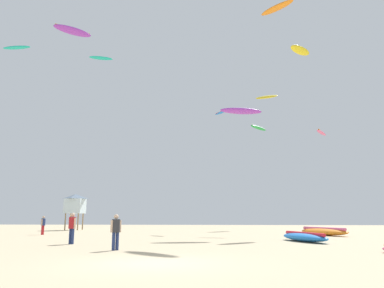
{
  "coord_description": "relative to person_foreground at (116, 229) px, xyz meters",
  "views": [
    {
      "loc": [
        2.34,
        -12.61,
        1.5
      ],
      "look_at": [
        0.0,
        15.51,
        7.03
      ],
      "focal_mm": 34.88,
      "sensor_mm": 36.0,
      "label": 1
    }
  ],
  "objects": [
    {
      "name": "kite_aloft_6",
      "position": [
        9.86,
        22.22,
        13.42
      ],
      "size": [
        2.52,
        1.44,
        0.58
      ],
      "color": "yellow"
    },
    {
      "name": "kite_aloft_3",
      "position": [
        13.26,
        20.07,
        17.74
      ],
      "size": [
        2.85,
        2.75,
        0.77
      ],
      "color": "yellow"
    },
    {
      "name": "kite_aloft_5",
      "position": [
        -9.22,
        14.72,
        18.12
      ],
      "size": [
        3.44,
        3.16,
        0.61
      ],
      "color": "purple"
    },
    {
      "name": "kite_aloft_1",
      "position": [
        6.6,
        13.71,
        9.45
      ],
      "size": [
        3.82,
        1.94,
        0.52
      ],
      "color": "purple"
    },
    {
      "name": "kite_aloft_0",
      "position": [
        16.46,
        26.08,
        10.18
      ],
      "size": [
        2.11,
        3.0,
        0.63
      ],
      "color": "#E5598C"
    },
    {
      "name": "kite_aloft_4",
      "position": [
        -16.89,
        18.29,
        18.41
      ],
      "size": [
        3.17,
        1.07,
        0.47
      ],
      "color": "#19B29E"
    },
    {
      "name": "kite_aloft_2",
      "position": [
        -10.67,
        27.16,
        20.92
      ],
      "size": [
        3.11,
        1.76,
        0.34
      ],
      "color": "#19B29E"
    },
    {
      "name": "kite_aloft_9",
      "position": [
        10.26,
        15.11,
        19.81
      ],
      "size": [
        3.27,
        3.16,
        0.44
      ],
      "color": "orange"
    },
    {
      "name": "kite_grounded_near",
      "position": [
        9.92,
        6.94,
        -0.67
      ],
      "size": [
        2.77,
        5.02,
        0.57
      ],
      "color": "blue",
      "rests_on": "ground"
    },
    {
      "name": "lifeguard_tower",
      "position": [
        -12.46,
        25.88,
        2.11
      ],
      "size": [
        2.3,
        2.3,
        4.15
      ],
      "color": "#8C704C",
      "rests_on": "ground"
    },
    {
      "name": "kite_aloft_7",
      "position": [
        9.88,
        32.57,
        12.44
      ],
      "size": [
        3.02,
        3.7,
        0.63
      ],
      "color": "green"
    },
    {
      "name": "kite_aloft_8",
      "position": [
        4.91,
        23.52,
        12.15
      ],
      "size": [
        1.82,
        2.08,
        0.36
      ],
      "color": "blue"
    },
    {
      "name": "person_left",
      "position": [
        -10.5,
        14.27,
        -0.02
      ],
      "size": [
        0.36,
        0.52,
        1.58
      ],
      "rotation": [
        0.0,
        0.0,
        3.06
      ],
      "color": "#B21E23",
      "rests_on": "ground"
    },
    {
      "name": "kite_grounded_mid",
      "position": [
        13.2,
        15.2,
        -0.63
      ],
      "size": [
        3.76,
        5.58,
        0.7
      ],
      "color": "orange",
      "rests_on": "ground"
    },
    {
      "name": "person_foreground",
      "position": [
        0.0,
        0.0,
        0.0
      ],
      "size": [
        0.42,
        0.4,
        1.62
      ],
      "rotation": [
        0.0,
        0.0,
        5.46
      ],
      "color": "navy",
      "rests_on": "ground"
    },
    {
      "name": "person_midground",
      "position": [
        -3.59,
        3.67,
        0.06
      ],
      "size": [
        0.51,
        0.39,
        1.73
      ],
      "rotation": [
        0.0,
        0.0,
        4.19
      ],
      "color": "navy",
      "rests_on": "ground"
    },
    {
      "name": "ground_plane",
      "position": [
        2.62,
        -4.65,
        -0.95
      ],
      "size": [
        120.0,
        120.0,
        0.0
      ],
      "primitive_type": "plane",
      "color": "#C6B28C"
    }
  ]
}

